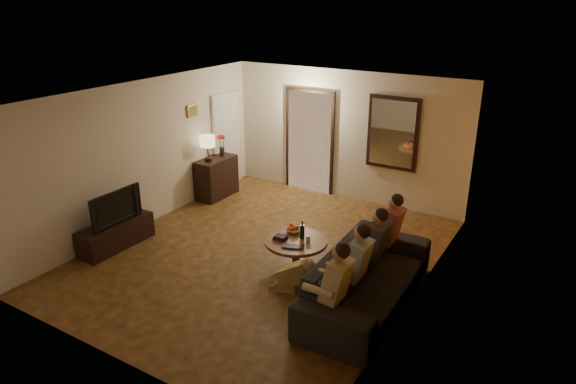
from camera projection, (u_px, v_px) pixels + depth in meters
The scene contains 33 objects.
floor at pixel (263, 254), 8.35m from camera, with size 5.00×6.00×0.01m, color #411F11.
ceiling at pixel (260, 95), 7.41m from camera, with size 5.00×6.00×0.01m, color white.
back_wall at pixel (345, 136), 10.27m from camera, with size 5.00×0.02×2.60m, color beige.
front_wall at pixel (104, 260), 5.49m from camera, with size 5.00×0.02×2.60m, color beige.
left_wall at pixel (144, 154), 9.09m from camera, with size 0.02×6.00×2.60m, color beige.
right_wall at pixel (420, 213), 6.67m from camera, with size 0.02×6.00×2.60m, color beige.
orange_accent at pixel (420, 213), 6.67m from camera, with size 0.01×6.00×2.60m, color orange.
kitchen_doorway at pixel (310, 142), 10.73m from camera, with size 1.00×0.06×2.10m, color #FFE0A5.
door_trim at pixel (309, 143), 10.72m from camera, with size 1.12×0.04×2.22m, color black.
fridge_glimpse at pixel (320, 151), 10.67m from camera, with size 0.45×0.03×1.70m, color silver.
mirror_frame at pixel (393, 133), 9.68m from camera, with size 1.00×0.05×1.40m, color black.
mirror_glass at pixel (392, 133), 9.65m from camera, with size 0.86×0.02×1.26m, color white.
white_door at pixel (227, 140), 11.00m from camera, with size 0.06×0.85×2.04m, color white.
framed_art at pixel (193, 110), 9.91m from camera, with size 0.03×0.28×0.24m, color #B28C33.
art_canvas at pixel (193, 111), 9.90m from camera, with size 0.01×0.22×0.18m, color brown.
dresser at pixel (216, 177), 10.60m from camera, with size 0.45×0.92×0.82m, color black.
table_lamp at pixel (208, 148), 10.18m from camera, with size 0.30×0.30×0.54m, color beige, non-canonical shape.
flower_vase at pixel (222, 146), 10.54m from camera, with size 0.14×0.14×0.44m, color red, non-canonical shape.
tv_stand at pixel (116, 234), 8.54m from camera, with size 0.45×1.30×0.43m, color black.
tv at pixel (112, 207), 8.36m from camera, with size 0.13×0.99×0.57m, color black.
sofa at pixel (368, 278), 6.91m from camera, with size 1.02×2.62×0.76m, color black.
person_a at pixel (332, 293), 6.17m from camera, with size 0.60×0.40×1.20m, color tan, non-canonical shape.
person_b at pixel (352, 272), 6.64m from camera, with size 0.60×0.40×1.20m, color tan, non-canonical shape.
person_c at pixel (370, 253), 7.12m from camera, with size 0.60×0.40×1.20m, color tan, non-canonical shape.
person_d at pixel (386, 237), 7.60m from camera, with size 0.60×0.40×1.20m, color tan, non-canonical shape.
dog at pixel (292, 273), 7.23m from camera, with size 0.56×0.24×0.56m, color tan, non-canonical shape.
coffee_table at pixel (296, 253), 7.91m from camera, with size 0.97×0.97×0.45m, color brown.
bowl at pixel (293, 230), 8.08m from camera, with size 0.26×0.26×0.06m, color white.
oranges at pixel (293, 226), 8.05m from camera, with size 0.20×0.20×0.08m, color #E05212, non-canonical shape.
wine_bottle at pixel (302, 229), 7.83m from camera, with size 0.07×0.07×0.31m, color black, non-canonical shape.
wine_glass at pixel (308, 239), 7.76m from camera, with size 0.06×0.06×0.10m, color silver.
book_stack at pixel (280, 237), 7.84m from camera, with size 0.20×0.15×0.07m, color black, non-canonical shape.
laptop at pixel (292, 248), 7.55m from camera, with size 0.33×0.21×0.03m, color black.
Camera 1 is at (4.20, -6.12, 3.98)m, focal length 32.00 mm.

